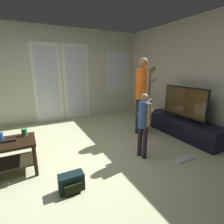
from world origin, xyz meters
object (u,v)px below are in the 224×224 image
loose_keyboard (185,159)px  cup_by_laptop (25,132)px  flat_screen_tv (184,103)px  tv_remote_black (9,141)px  person_adult (143,90)px  backpack (72,183)px  person_child (144,120)px  cup_near_edge (0,137)px  tv_stand (182,127)px

loose_keyboard → cup_by_laptop: bearing=156.4°
flat_screen_tv → tv_remote_black: size_ratio=6.26×
person_adult → backpack: 2.33m
person_child → flat_screen_tv: bearing=14.9°
flat_screen_tv → backpack: flat_screen_tv is taller
backpack → cup_by_laptop: size_ratio=2.79×
person_adult → tv_remote_black: size_ratio=9.85×
loose_keyboard → cup_near_edge: 2.86m
backpack → cup_near_edge: bearing=131.7°
person_child → loose_keyboard: 0.95m
flat_screen_tv → person_adult: (-0.76, 0.47, 0.26)m
tv_stand → backpack: bearing=-166.6°
backpack → tv_remote_black: tv_remote_black is taller
backpack → cup_near_edge: cup_near_edge is taller
cup_near_edge → cup_by_laptop: bearing=3.4°
flat_screen_tv → cup_near_edge: (-3.39, 0.24, -0.21)m
person_child → backpack: size_ratio=3.60×
person_adult → backpack: size_ratio=5.53×
backpack → cup_by_laptop: cup_by_laptop is taller
flat_screen_tv → backpack: size_ratio=3.52×
person_child → loose_keyboard: person_child is taller
loose_keyboard → tv_remote_black: (-2.51, 0.87, 0.49)m
loose_keyboard → cup_by_laptop: size_ratio=4.10×
cup_by_laptop → person_adult: bearing=5.2°
backpack → cup_by_laptop: 1.09m
person_child → tv_remote_black: 2.00m
person_adult → cup_near_edge: person_adult is taller
person_adult → tv_remote_black: 2.58m
backpack → loose_keyboard: bearing=-3.9°
backpack → tv_remote_black: (-0.66, 0.74, 0.39)m
backpack → tv_stand: bearing=13.4°
backpack → loose_keyboard: backpack is taller
tv_stand → person_adult: 1.21m
person_adult → cup_by_laptop: 2.37m
flat_screen_tv → loose_keyboard: size_ratio=2.40×
tv_remote_black → person_child: bearing=-11.7°
tv_stand → loose_keyboard: size_ratio=4.05×
loose_keyboard → tv_stand: bearing=44.6°
tv_stand → person_child: size_ratio=1.65×
person_adult → person_child: 1.07m
loose_keyboard → backpack: bearing=176.1°
person_adult → loose_keyboard: person_adult is taller
tv_stand → person_adult: person_adult is taller
flat_screen_tv → loose_keyboard: 1.30m
person_adult → loose_keyboard: 1.58m
tv_stand → cup_by_laptop: cup_by_laptop is taller
tv_stand → loose_keyboard: bearing=-135.4°
loose_keyboard → tv_remote_black: tv_remote_black is taller
person_adult → cup_near_edge: 2.67m
person_adult → tv_remote_black: (-2.51, -0.35, -0.51)m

